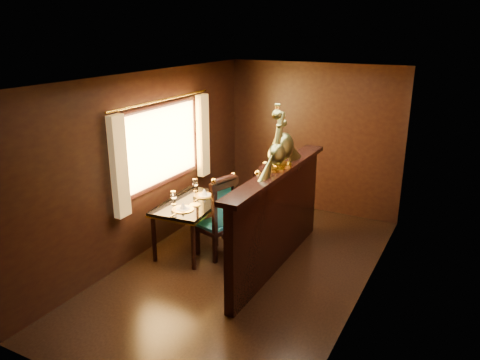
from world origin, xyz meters
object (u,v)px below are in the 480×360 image
at_px(chair_left, 221,215).
at_px(peacock_left, 277,144).
at_px(chair_right, 255,214).
at_px(peacock_right, 283,135).
at_px(dining_table, 191,206).

relative_size(chair_left, peacock_left, 1.80).
bearing_deg(peacock_left, chair_right, -177.11).
distance_m(chair_right, peacock_right, 1.11).
distance_m(chair_left, chair_right, 0.51).
xyz_separation_m(chair_left, peacock_right, (0.78, 0.23, 1.15)).
distance_m(peacock_left, peacock_right, 0.20).
xyz_separation_m(chair_right, peacock_left, (0.28, 0.01, 0.97)).
bearing_deg(chair_left, chair_right, 19.30).
distance_m(chair_left, peacock_left, 1.32).
height_order(chair_right, peacock_left, peacock_left).
bearing_deg(peacock_right, dining_table, -171.97).
relative_size(chair_left, peacock_right, 1.45).
relative_size(dining_table, peacock_right, 1.53).
relative_size(chair_right, peacock_right, 1.67).
distance_m(dining_table, peacock_right, 1.72).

